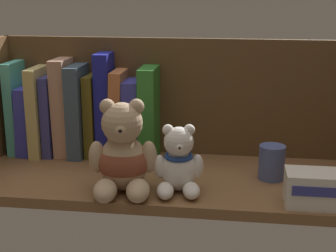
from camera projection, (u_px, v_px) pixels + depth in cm
name	position (u px, v px, depth cm)	size (l,w,h in cm)	color
shelf_board	(173.00, 181.00, 100.67)	(78.90, 28.90, 2.00)	brown
shelf_back_panel	(182.00, 101.00, 111.54)	(81.30, 1.20, 27.89)	brown
book_0	(20.00, 106.00, 114.23)	(2.10, 11.93, 20.67)	#57C9BB
book_1	(32.00, 118.00, 114.59)	(2.92, 13.00, 15.29)	#3B40C7
book_2	(44.00, 109.00, 113.61)	(2.43, 14.99, 19.70)	#CBBD73
book_3	(54.00, 113.00, 113.53)	(2.00, 12.77, 17.84)	#383B89
book_4	(66.00, 106.00, 112.65)	(3.27, 11.71, 21.52)	tan
book_5	(81.00, 109.00, 112.37)	(3.12, 13.95, 20.27)	#3D5265
book_6	(94.00, 114.00, 112.28)	(2.14, 10.68, 18.05)	brown
book_7	(106.00, 104.00, 111.25)	(3.16, 9.31, 22.87)	#1C229D
book_8	(120.00, 112.00, 111.32)	(2.53, 12.45, 19.29)	#C16E3F
book_9	(134.00, 117.00, 111.17)	(3.36, 11.74, 17.21)	#393EB0
book_10	(151.00, 111.00, 110.28)	(3.50, 13.61, 20.20)	#2E7B2D
teddy_bear_larger	(123.00, 156.00, 91.34)	(12.82, 13.62, 17.33)	tan
teddy_bear_smaller	(179.00, 164.00, 91.49)	(9.41, 9.77, 12.69)	white
pillar_candle	(272.00, 162.00, 98.15)	(5.15, 5.15, 6.80)	#4C5B99
small_product_box	(317.00, 189.00, 86.26)	(10.97, 6.58, 6.07)	silver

